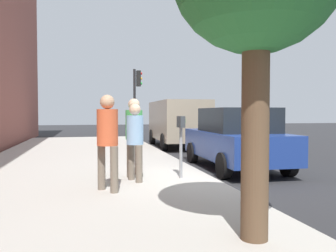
% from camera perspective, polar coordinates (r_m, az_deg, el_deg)
% --- Properties ---
extents(ground_plane, '(80.00, 80.00, 0.00)m').
position_cam_1_polar(ground_plane, '(8.51, 6.61, -8.90)').
color(ground_plane, '#2B2B2D').
rests_on(ground_plane, ground).
extents(sidewalk_slab, '(28.00, 6.00, 0.15)m').
position_cam_1_polar(sidewalk_slab, '(8.02, -14.29, -9.10)').
color(sidewalk_slab, '#B7B2A8').
rests_on(sidewalk_slab, ground_plane).
extents(parking_meter, '(0.36, 0.12, 1.41)m').
position_cam_1_polar(parking_meter, '(7.92, 2.14, -1.21)').
color(parking_meter, gray).
rests_on(parking_meter, sidewalk_slab).
extents(pedestrian_at_meter, '(0.49, 0.37, 1.68)m').
position_cam_1_polar(pedestrian_at_meter, '(7.56, -5.43, -1.70)').
color(pedestrian_at_meter, '#726656').
rests_on(pedestrian_at_meter, sidewalk_slab).
extents(pedestrian_bystander, '(0.48, 0.40, 1.83)m').
position_cam_1_polar(pedestrian_bystander, '(6.65, -9.89, -1.29)').
color(pedestrian_bystander, '#726656').
rests_on(pedestrian_bystander, sidewalk_slab).
extents(parking_officer, '(0.47, 0.40, 1.82)m').
position_cam_1_polar(parking_officer, '(8.20, -5.59, -0.65)').
color(parking_officer, '#726656').
rests_on(parking_officer, sidewalk_slab).
extents(parked_sedan_near, '(4.45, 2.06, 1.77)m').
position_cam_1_polar(parked_sedan_near, '(10.24, 11.01, -2.00)').
color(parked_sedan_near, navy).
rests_on(parked_sedan_near, ground_plane).
extents(parked_van_far, '(5.27, 2.27, 2.18)m').
position_cam_1_polar(parked_van_far, '(16.57, 1.52, 0.88)').
color(parked_van_far, gray).
rests_on(parked_van_far, ground_plane).
extents(traffic_signal, '(0.24, 0.44, 3.60)m').
position_cam_1_polar(traffic_signal, '(17.05, -5.17, 5.34)').
color(traffic_signal, black).
rests_on(traffic_signal, sidewalk_slab).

